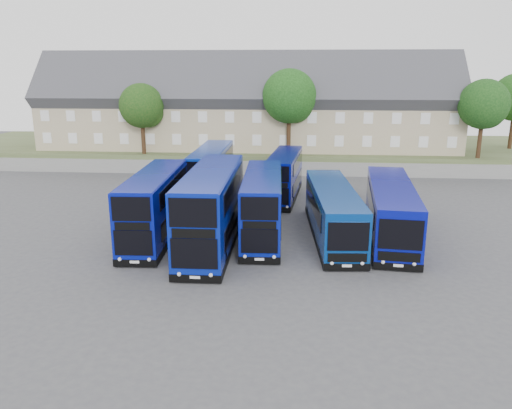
# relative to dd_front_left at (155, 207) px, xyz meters

# --- Properties ---
(ground) EXTENTS (120.00, 120.00, 0.00)m
(ground) POSITION_rel_dd_front_left_xyz_m (6.53, -2.68, -2.16)
(ground) COLOR #434448
(ground) RESTS_ON ground
(retaining_wall) EXTENTS (70.00, 0.40, 1.50)m
(retaining_wall) POSITION_rel_dd_front_left_xyz_m (6.53, 21.32, -1.41)
(retaining_wall) COLOR slate
(retaining_wall) RESTS_ON ground
(earth_bank) EXTENTS (80.00, 20.00, 2.00)m
(earth_bank) POSITION_rel_dd_front_left_xyz_m (6.53, 31.32, -1.16)
(earth_bank) COLOR #4B5731
(earth_bank) RESTS_ON ground
(terrace_row) EXTENTS (48.00, 10.40, 11.20)m
(terrace_row) POSITION_rel_dd_front_left_xyz_m (3.53, 27.32, 4.44)
(terrace_row) COLOR tan
(terrace_row) RESTS_ON earth_bank
(dd_front_left) EXTENTS (2.99, 11.14, 4.39)m
(dd_front_left) POSITION_rel_dd_front_left_xyz_m (0.00, 0.00, 0.00)
(dd_front_left) COLOR #081395
(dd_front_left) RESTS_ON ground
(dd_front_mid) EXTENTS (2.94, 12.36, 4.90)m
(dd_front_mid) POSITION_rel_dd_front_left_xyz_m (4.05, -1.25, 0.26)
(dd_front_mid) COLOR #081C99
(dd_front_mid) RESTS_ON ground
(dd_front_right) EXTENTS (2.83, 10.83, 4.27)m
(dd_front_right) POSITION_rel_dd_front_left_xyz_m (7.14, 0.84, -0.06)
(dd_front_right) COLOR #081799
(dd_front_right) RESTS_ON ground
(dd_rear_left) EXTENTS (2.53, 10.97, 4.35)m
(dd_rear_left) POSITION_rel_dd_front_left_xyz_m (1.95, 11.23, -0.02)
(dd_rear_left) COLOR #092DA7
(dd_rear_left) RESTS_ON ground
(dd_rear_right) EXTENTS (3.22, 10.08, 3.94)m
(dd_rear_right) POSITION_rel_dd_front_left_xyz_m (8.35, 11.48, -0.23)
(dd_rear_right) COLOR #060D7E
(dd_rear_right) RESTS_ON ground
(coach_east_a) EXTENTS (3.43, 12.63, 3.42)m
(coach_east_a) POSITION_rel_dd_front_left_xyz_m (11.89, 1.09, -0.48)
(coach_east_a) COLOR navy
(coach_east_a) RESTS_ON ground
(coach_east_b) EXTENTS (4.01, 13.28, 3.58)m
(coach_east_b) POSITION_rel_dd_front_left_xyz_m (15.81, 1.62, -0.40)
(coach_east_b) COLOR #080E93
(coach_east_b) RESTS_ON ground
(tree_west) EXTENTS (4.80, 4.80, 7.65)m
(tree_west) POSITION_rel_dd_front_left_xyz_m (-7.33, 22.42, 4.89)
(tree_west) COLOR #382314
(tree_west) RESTS_ON earth_bank
(tree_mid) EXTENTS (5.76, 5.76, 9.18)m
(tree_mid) POSITION_rel_dd_front_left_xyz_m (8.67, 22.92, 5.91)
(tree_mid) COLOR #382314
(tree_mid) RESTS_ON earth_bank
(tree_east) EXTENTS (5.12, 5.12, 8.16)m
(tree_east) POSITION_rel_dd_front_left_xyz_m (28.67, 22.42, 5.23)
(tree_east) COLOR #382314
(tree_east) RESTS_ON earth_bank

